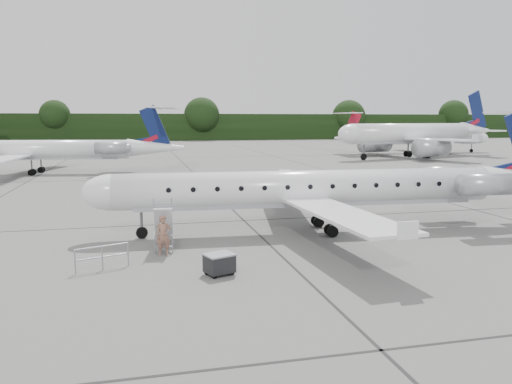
{
  "coord_description": "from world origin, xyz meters",
  "views": [
    {
      "loc": [
        -10.63,
        -23.04,
        6.2
      ],
      "look_at": [
        -4.47,
        3.11,
        2.3
      ],
      "focal_mm": 35.0,
      "sensor_mm": 36.0,
      "label": 1
    }
  ],
  "objects": [
    {
      "name": "ground",
      "position": [
        0.0,
        0.0,
        0.0
      ],
      "size": [
        320.0,
        320.0,
        0.0
      ],
      "primitive_type": "plane",
      "color": "slate",
      "rests_on": "ground"
    },
    {
      "name": "treeline",
      "position": [
        0.0,
        130.0,
        4.0
      ],
      "size": [
        260.0,
        4.0,
        8.0
      ],
      "primitive_type": "cube",
      "color": "black",
      "rests_on": "ground"
    },
    {
      "name": "main_regional_jet",
      "position": [
        -1.59,
        2.8,
        3.44
      ],
      "size": [
        27.87,
        20.81,
        6.87
      ],
      "primitive_type": null,
      "rotation": [
        0.0,
        0.0,
        -0.06
      ],
      "color": "white",
      "rests_on": "ground"
    },
    {
      "name": "airstair",
      "position": [
        -9.56,
        1.05,
        1.08
      ],
      "size": [
        0.99,
        2.44,
        2.15
      ],
      "primitive_type": null,
      "rotation": [
        0.0,
        0.0,
        -0.06
      ],
      "color": "white",
      "rests_on": "ground"
    },
    {
      "name": "passenger",
      "position": [
        -9.64,
        -0.3,
        0.93
      ],
      "size": [
        0.69,
        0.46,
        1.86
      ],
      "primitive_type": "imported",
      "rotation": [
        0.0,
        0.0,
        0.02
      ],
      "color": "#865949",
      "rests_on": "ground"
    },
    {
      "name": "safety_railing",
      "position": [
        -12.24,
        -2.0,
        0.5
      ],
      "size": [
        2.09,
        0.83,
        1.0
      ],
      "primitive_type": null,
      "rotation": [
        0.0,
        0.0,
        0.35
      ],
      "color": "#92949A",
      "rests_on": "ground"
    },
    {
      "name": "baggage_cart",
      "position": [
        -7.61,
        -3.8,
        0.47
      ],
      "size": [
        1.31,
        1.19,
        0.93
      ],
      "primitive_type": null,
      "rotation": [
        0.0,
        0.0,
        0.36
      ],
      "color": "black",
      "rests_on": "ground"
    },
    {
      "name": "bg_narrowbody",
      "position": [
        32.9,
        51.02,
        5.6
      ],
      "size": [
        35.96,
        29.81,
        11.19
      ],
      "primitive_type": null,
      "rotation": [
        0.0,
        0.0,
        0.26
      ],
      "color": "white",
      "rests_on": "ground"
    },
    {
      "name": "bg_regional_left",
      "position": [
        -23.22,
        38.77,
        3.89
      ],
      "size": [
        32.97,
        26.27,
        7.78
      ],
      "primitive_type": null,
      "rotation": [
        0.0,
        0.0,
        -0.18
      ],
      "color": "white",
      "rests_on": "ground"
    },
    {
      "name": "bg_regional_right",
      "position": [
        41.85,
        61.22,
        3.81
      ],
      "size": [
        30.17,
        22.51,
        7.62
      ],
      "primitive_type": null,
      "rotation": [
        0.0,
        0.0,
        3.09
      ],
      "color": "white",
      "rests_on": "ground"
    }
  ]
}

